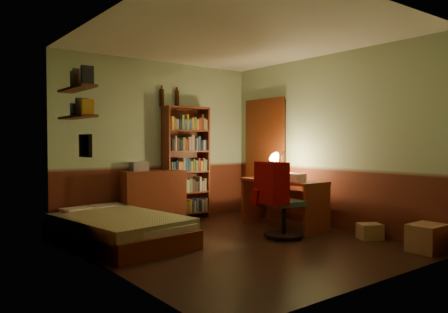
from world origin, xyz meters
TOP-DOWN VIEW (x-y plane):
  - floor at (0.00, 0.00)m, footprint 3.50×4.00m
  - ceiling at (0.00, 0.00)m, footprint 3.50×4.00m
  - wall_back at (0.00, 2.01)m, footprint 3.50×0.02m
  - wall_left at (-1.76, 0.00)m, footprint 0.02×4.00m
  - wall_right at (1.76, 0.00)m, footprint 0.02×4.00m
  - wall_front at (0.00, -2.01)m, footprint 3.50×0.02m
  - doorway at (1.72, 1.30)m, footprint 0.06×0.90m
  - door_trim at (1.69, 1.30)m, footprint 0.02×0.98m
  - bed at (-1.19, 0.97)m, footprint 1.30×2.17m
  - dresser at (-0.25, 1.76)m, footprint 1.01×0.61m
  - mini_stereo at (-0.41, 1.89)m, footprint 0.27×0.22m
  - bookshelf at (0.43, 1.85)m, footprint 0.81×0.27m
  - bottle_left at (0.03, 1.96)m, footprint 0.09×0.09m
  - bottle_right at (0.32, 1.96)m, footprint 0.08×0.08m
  - desk at (1.21, 0.36)m, footprint 0.56×1.35m
  - paper_stack at (1.33, 0.63)m, footprint 0.21×0.29m
  - desk_lamp at (1.49, 0.67)m, footprint 0.25×0.25m
  - office_chair at (0.71, -0.15)m, footprint 0.50×0.45m
  - red_jacket at (0.51, -0.25)m, footprint 0.37×0.52m
  - wall_shelf_lower at (-1.64, 1.10)m, footprint 0.20×0.90m
  - wall_shelf_upper at (-1.64, 1.10)m, footprint 0.20×0.90m
  - framed_picture at (-1.72, 0.60)m, footprint 0.04×0.32m
  - cardboard_box_a at (1.53, -1.70)m, footprint 0.43×0.34m
  - cardboard_box_b at (1.56, -0.91)m, footprint 0.37×0.35m

SIDE VIEW (x-z plane):
  - floor at x=0.00m, z-range -0.02..0.00m
  - cardboard_box_b at x=1.56m, z-range 0.00..0.20m
  - cardboard_box_a at x=1.53m, z-range 0.00..0.32m
  - bed at x=-1.19m, z-range 0.00..0.62m
  - desk at x=1.21m, z-range 0.00..0.72m
  - dresser at x=-0.25m, z-range 0.00..0.84m
  - office_chair at x=0.71m, z-range 0.00..0.87m
  - paper_stack at x=1.33m, z-range 0.72..0.84m
  - mini_stereo at x=-0.41m, z-range 0.84..0.98m
  - bookshelf at x=0.43m, z-range 0.00..1.87m
  - doorway at x=1.72m, z-range 0.00..2.00m
  - door_trim at x=1.69m, z-range -0.04..2.04m
  - desk_lamp at x=1.49m, z-range 0.72..1.37m
  - red_jacket at x=0.51m, z-range 0.87..1.42m
  - framed_picture at x=-1.72m, z-range 1.12..1.38m
  - wall_back at x=0.00m, z-range 0.00..2.60m
  - wall_left at x=-1.76m, z-range 0.00..2.60m
  - wall_right at x=1.76m, z-range 0.00..2.60m
  - wall_front at x=0.00m, z-range 0.00..2.60m
  - wall_shelf_lower at x=-1.64m, z-range 1.59..1.61m
  - wall_shelf_upper at x=-1.64m, z-range 1.94..1.96m
  - bottle_right at x=0.32m, z-range 1.87..2.14m
  - bottle_left at x=0.03m, z-range 1.87..2.15m
  - ceiling at x=0.00m, z-range 2.60..2.62m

